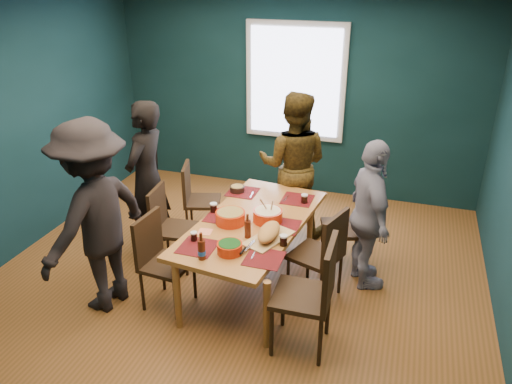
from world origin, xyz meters
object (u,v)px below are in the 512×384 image
at_px(chair_left_mid, 167,221).
at_px(bowl_salad, 230,217).
at_px(person_right, 370,216).
at_px(bowl_herbs, 230,248).
at_px(chair_right_far, 353,220).
at_px(bowl_dumpling, 268,215).
at_px(chair_left_far, 195,195).
at_px(person_near_left, 95,218).
at_px(dining_table, 252,227).
at_px(chair_right_mid, 324,250).
at_px(chair_right_near, 314,288).
at_px(cutting_board, 269,233).
at_px(chair_left_near, 158,254).
at_px(person_back, 293,165).
at_px(person_far_left, 147,178).

relative_size(chair_left_mid, bowl_salad, 3.08).
relative_size(person_right, bowl_herbs, 6.92).
relative_size(chair_right_far, bowl_dumpling, 3.36).
bearing_deg(chair_left_far, chair_right_far, -21.65).
bearing_deg(person_near_left, dining_table, 132.67).
bearing_deg(bowl_salad, chair_left_far, 131.91).
bearing_deg(chair_right_mid, chair_right_near, -66.75).
relative_size(chair_left_mid, chair_right_mid, 0.94).
xyz_separation_m(person_near_left, bowl_herbs, (1.24, 0.13, -0.16)).
distance_m(person_right, cutting_board, 1.04).
bearing_deg(cutting_board, chair_left_near, -141.42).
bearing_deg(person_back, person_far_left, 25.80).
height_order(chair_right_far, chair_right_near, chair_right_near).
height_order(chair_left_near, cutting_board, chair_left_near).
relative_size(dining_table, bowl_dumpling, 6.82).
height_order(bowl_salad, cutting_board, cutting_board).
relative_size(chair_right_far, bowl_salad, 3.34).
height_order(chair_left_far, person_far_left, person_far_left).
distance_m(person_right, bowl_salad, 1.35).
xyz_separation_m(chair_right_near, cutting_board, (-0.52, 0.46, 0.17)).
bearing_deg(person_back, chair_left_near, 59.32).
height_order(chair_left_mid, chair_left_near, chair_left_near).
xyz_separation_m(chair_left_mid, person_back, (1.08, 1.13, 0.34)).
distance_m(dining_table, chair_left_mid, 0.97).
height_order(dining_table, person_near_left, person_near_left).
height_order(chair_left_mid, bowl_dumpling, bowl_dumpling).
bearing_deg(chair_left_far, person_right, -28.20).
relative_size(chair_right_mid, cutting_board, 1.49).
bearing_deg(person_back, person_near_left, 49.61).
xyz_separation_m(dining_table, bowl_salad, (-0.19, -0.09, 0.13)).
bearing_deg(person_back, chair_right_mid, 111.21).
distance_m(chair_left_far, bowl_dumpling, 1.33).
distance_m(chair_left_far, bowl_herbs, 1.68).
bearing_deg(bowl_herbs, chair_left_far, 124.80).
height_order(chair_left_near, person_back, person_back).
distance_m(chair_left_far, person_right, 2.10).
bearing_deg(chair_left_far, chair_left_mid, -107.70).
xyz_separation_m(chair_left_far, person_back, (1.07, 0.43, 0.34)).
bearing_deg(person_right, chair_left_far, 54.85).
xyz_separation_m(person_right, bowl_salad, (-1.27, -0.43, 0.00)).
height_order(chair_left_mid, bowl_salad, chair_left_mid).
bearing_deg(chair_left_far, dining_table, -55.16).
xyz_separation_m(chair_left_far, chair_right_far, (1.86, -0.16, 0.04)).
relative_size(person_far_left, person_back, 1.00).
bearing_deg(dining_table, bowl_salad, -146.79).
distance_m(person_far_left, person_back, 1.67).
bearing_deg(cutting_board, person_near_left, -141.29).
relative_size(chair_right_far, bowl_herbs, 4.35).
bearing_deg(person_near_left, bowl_salad, 133.35).
distance_m(chair_left_mid, person_back, 1.60).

